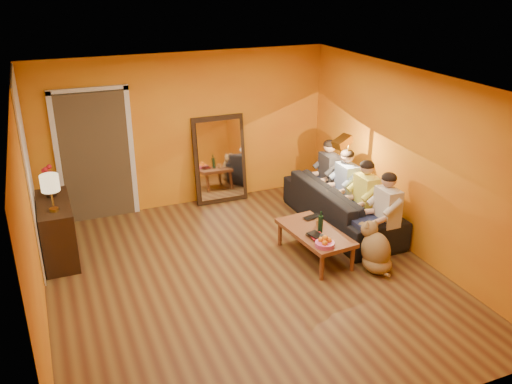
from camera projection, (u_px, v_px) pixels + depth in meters
name	position (u px, v px, depth m)	size (l,w,h in m)	color
room_shell	(235.00, 178.00, 7.04)	(5.00, 5.50, 2.60)	brown
white_accent	(28.00, 170.00, 7.34)	(0.02, 1.90, 2.58)	white
doorway_recess	(95.00, 155.00, 8.71)	(1.06, 0.30, 2.10)	#3F2D19
door_jamb_left	(58.00, 161.00, 8.41)	(0.08, 0.06, 2.20)	white
door_jamb_right	(132.00, 153.00, 8.81)	(0.08, 0.06, 2.20)	white
door_header	(88.00, 90.00, 8.20)	(1.22, 0.06, 0.08)	white
mirror_frame	(220.00, 159.00, 9.37)	(0.92, 0.06, 1.52)	black
mirror_glass	(221.00, 160.00, 9.34)	(0.78, 0.02, 1.36)	white
sideboard	(57.00, 230.00, 7.60)	(0.44, 1.18, 0.85)	black
table_lamp	(51.00, 193.00, 7.08)	(0.24, 0.24, 0.51)	beige
sofa	(341.00, 205.00, 8.60)	(0.93, 2.37, 0.69)	black
coffee_table	(315.00, 244.00, 7.67)	(0.62, 1.22, 0.42)	brown
floor_lamp	(346.00, 181.00, 8.54)	(0.30, 0.24, 1.44)	#B89136
dog	(376.00, 247.00, 7.31)	(0.38, 0.60, 0.70)	olive
person_far_left	(387.00, 213.00, 7.69)	(0.70, 0.44, 1.22)	beige
person_mid_left	(365.00, 199.00, 8.16)	(0.70, 0.44, 1.22)	#EFEC4F
person_mid_right	(346.00, 186.00, 8.63)	(0.70, 0.44, 1.22)	#92ADE2
person_far_right	(329.00, 175.00, 9.10)	(0.70, 0.44, 1.22)	#38373D
fruit_bowl	(325.00, 241.00, 7.14)	(0.26, 0.26, 0.16)	#CD4885
wine_bottle	(321.00, 222.00, 7.51)	(0.07, 0.07, 0.31)	black
tumbler	(319.00, 223.00, 7.72)	(0.11, 0.11, 0.10)	#B27F3F
laptop	(315.00, 218.00, 7.95)	(0.31, 0.20, 0.02)	black
book_lower	(311.00, 238.00, 7.35)	(0.19, 0.25, 0.02)	black
book_mid	(311.00, 237.00, 7.36)	(0.17, 0.23, 0.02)	red
book_upper	(311.00, 236.00, 7.33)	(0.16, 0.21, 0.02)	black
vase	(51.00, 189.00, 7.61)	(0.19, 0.19, 0.20)	black
flowers	(48.00, 172.00, 7.51)	(0.17, 0.17, 0.48)	red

